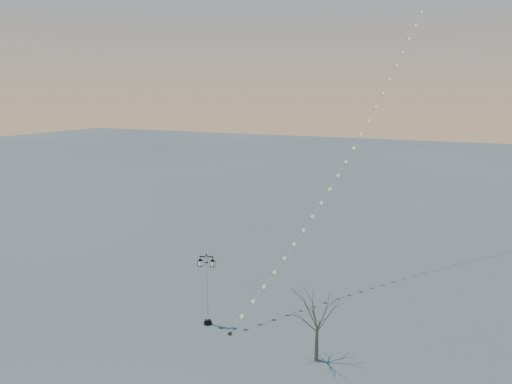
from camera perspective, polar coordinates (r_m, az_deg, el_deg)
The scene contains 4 objects.
ground at distance 35.31m, azimuth -2.13°, elevation -16.41°, with size 300.00×300.00×0.00m, color #5E615E.
street_lamp at distance 36.25m, azimuth -5.60°, elevation -10.60°, with size 1.29×0.75×5.29m.
bare_tree at distance 31.77m, azimuth 7.01°, elevation -13.88°, with size 2.56×2.56×4.25m.
kite_train at distance 47.09m, azimuth 13.69°, elevation 13.59°, with size 11.59×36.65×37.21m.
Camera 1 is at (14.40, -27.70, 16.48)m, focal length 35.07 mm.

